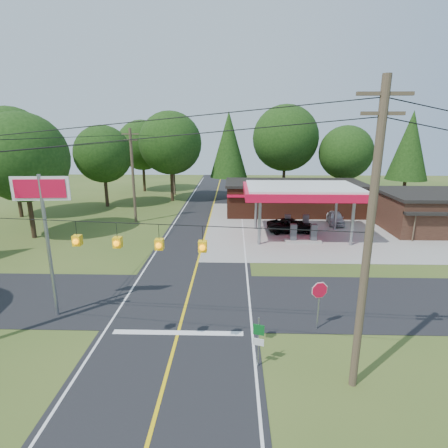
{
  "coord_description": "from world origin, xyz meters",
  "views": [
    {
      "loc": [
        2.71,
        -18.89,
        9.78
      ],
      "look_at": [
        2.0,
        7.0,
        2.8
      ],
      "focal_mm": 28.0,
      "sensor_mm": 36.0,
      "label": 1
    }
  ],
  "objects_px": {
    "suv_car": "(292,226)",
    "big_stop_sign": "(43,212)",
    "sedan_car": "(335,218)",
    "octagonal_stop_sign": "(319,294)",
    "gas_canopy": "(302,192)"
  },
  "relations": [
    {
      "from": "suv_car",
      "to": "big_stop_sign",
      "type": "distance_m",
      "value": 23.13
    },
    {
      "from": "sedan_car",
      "to": "octagonal_stop_sign",
      "type": "relative_size",
      "value": 1.49
    },
    {
      "from": "gas_canopy",
      "to": "octagonal_stop_sign",
      "type": "relative_size",
      "value": 4.08
    },
    {
      "from": "octagonal_stop_sign",
      "to": "sedan_car",
      "type": "bearing_deg",
      "value": 72.21
    },
    {
      "from": "big_stop_sign",
      "to": "octagonal_stop_sign",
      "type": "bearing_deg",
      "value": -4.14
    },
    {
      "from": "suv_car",
      "to": "big_stop_sign",
      "type": "relative_size",
      "value": 0.63
    },
    {
      "from": "sedan_car",
      "to": "big_stop_sign",
      "type": "distance_m",
      "value": 28.98
    },
    {
      "from": "sedan_car",
      "to": "gas_canopy",
      "type": "bearing_deg",
      "value": -127.66
    },
    {
      "from": "gas_canopy",
      "to": "suv_car",
      "type": "xyz_separation_m",
      "value": [
        -0.5,
        1.5,
        -3.6
      ]
    },
    {
      "from": "gas_canopy",
      "to": "big_stop_sign",
      "type": "distance_m",
      "value": 21.89
    },
    {
      "from": "suv_car",
      "to": "sedan_car",
      "type": "height_order",
      "value": "suv_car"
    },
    {
      "from": "suv_car",
      "to": "octagonal_stop_sign",
      "type": "relative_size",
      "value": 1.86
    },
    {
      "from": "big_stop_sign",
      "to": "sedan_car",
      "type": "bearing_deg",
      "value": 43.94
    },
    {
      "from": "gas_canopy",
      "to": "sedan_car",
      "type": "distance_m",
      "value": 7.59
    },
    {
      "from": "gas_canopy",
      "to": "suv_car",
      "type": "distance_m",
      "value": 3.93
    }
  ]
}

